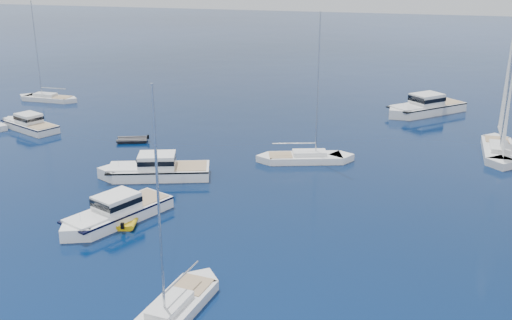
# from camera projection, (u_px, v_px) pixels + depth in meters

# --- Properties ---
(motor_cruiser_left) EXTENTS (6.80, 10.63, 2.68)m
(motor_cruiser_left) POSITION_uv_depth(u_px,v_px,m) (116.00, 221.00, 45.51)
(motor_cruiser_left) COLOR white
(motor_cruiser_left) RESTS_ON ground
(motor_cruiser_centre) EXTENTS (11.36, 6.73, 2.85)m
(motor_cruiser_centre) POSITION_uv_depth(u_px,v_px,m) (155.00, 177.00, 54.56)
(motor_cruiser_centre) COLOR white
(motor_cruiser_centre) RESTS_ON ground
(motor_cruiser_far_l) EXTENTS (9.72, 6.29, 2.45)m
(motor_cruiser_far_l) POSITION_uv_depth(u_px,v_px,m) (29.00, 129.00, 69.69)
(motor_cruiser_far_l) COLOR silver
(motor_cruiser_far_l) RESTS_ON ground
(motor_cruiser_distant) EXTENTS (11.38, 11.56, 3.26)m
(motor_cruiser_distant) POSITION_uv_depth(u_px,v_px,m) (424.00, 113.00, 76.79)
(motor_cruiser_distant) COLOR silver
(motor_cruiser_distant) RESTS_ON ground
(sailboat_fore) EXTENTS (3.45, 9.62, 13.84)m
(sailboat_fore) POSITION_uv_depth(u_px,v_px,m) (174.00, 314.00, 33.64)
(sailboat_fore) COLOR silver
(sailboat_fore) RESTS_ON ground
(sailboat_centre) EXTENTS (10.46, 5.73, 14.91)m
(sailboat_centre) POSITION_uv_depth(u_px,v_px,m) (305.00, 161.00, 58.82)
(sailboat_centre) COLOR white
(sailboat_centre) RESTS_ON ground
(sailboat_sails_r) EXTENTS (3.15, 11.51, 16.86)m
(sailboat_sails_r) POSITION_uv_depth(u_px,v_px,m) (498.00, 154.00, 60.91)
(sailboat_sails_r) COLOR silver
(sailboat_sails_r) RESTS_ON ground
(sailboat_far_l) EXTENTS (9.60, 2.54, 14.10)m
(sailboat_far_l) POSITION_uv_depth(u_px,v_px,m) (48.00, 101.00, 83.64)
(sailboat_far_l) COLOR silver
(sailboat_far_l) RESTS_ON ground
(tender_yellow) EXTENTS (2.63, 3.68, 0.95)m
(tender_yellow) POSITION_uv_depth(u_px,v_px,m) (128.00, 223.00, 45.20)
(tender_yellow) COLOR gold
(tender_yellow) RESTS_ON ground
(tender_grey_far) EXTENTS (3.90, 3.04, 0.95)m
(tender_grey_far) POSITION_uv_depth(u_px,v_px,m) (132.00, 142.00, 65.00)
(tender_grey_far) COLOR black
(tender_grey_far) RESTS_ON ground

